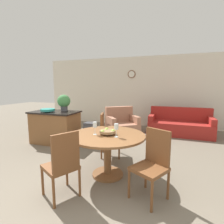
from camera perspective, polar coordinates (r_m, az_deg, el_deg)
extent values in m
plane|color=#706656|center=(2.59, -17.12, -29.43)|extent=(24.00, 24.00, 0.00)
cube|color=silver|center=(7.04, 8.81, 6.58)|extent=(8.00, 0.06, 2.70)
cylinder|color=brown|center=(7.07, 6.42, 12.18)|extent=(0.31, 0.02, 0.31)
cylinder|color=white|center=(7.05, 6.39, 12.18)|extent=(0.25, 0.01, 0.25)
cylinder|color=brown|center=(3.31, -1.42, -19.53)|extent=(0.55, 0.55, 0.04)
cylinder|color=brown|center=(3.16, -1.44, -13.82)|extent=(0.13, 0.13, 0.67)
cylinder|color=brown|center=(3.04, -1.47, -7.64)|extent=(1.30, 1.30, 0.03)
cylinder|color=brown|center=(2.89, -21.73, -20.32)|extent=(0.04, 0.04, 0.41)
cylinder|color=brown|center=(3.03, -14.52, -18.65)|extent=(0.04, 0.04, 0.41)
cylinder|color=brown|center=(2.58, -18.49, -23.93)|extent=(0.04, 0.04, 0.41)
cylinder|color=brown|center=(2.73, -10.52, -21.72)|extent=(0.04, 0.04, 0.41)
cube|color=brown|center=(2.69, -16.53, -16.78)|extent=(0.57, 0.57, 0.05)
cube|color=brown|center=(2.43, -14.84, -12.43)|extent=(0.22, 0.36, 0.51)
cylinder|color=brown|center=(2.47, 12.87, -25.41)|extent=(0.04, 0.04, 0.41)
cylinder|color=brown|center=(2.67, 5.58, -22.39)|extent=(0.04, 0.04, 0.41)
cylinder|color=brown|center=(2.74, 17.88, -21.82)|extent=(0.04, 0.04, 0.41)
cylinder|color=brown|center=(2.93, 10.99, -19.52)|extent=(0.04, 0.04, 0.41)
cube|color=brown|center=(2.58, 11.99, -17.77)|extent=(0.57, 0.57, 0.05)
cube|color=brown|center=(2.62, 14.69, -10.85)|extent=(0.36, 0.22, 0.51)
cylinder|color=brown|center=(4.21, 2.41, -10.44)|extent=(0.04, 0.04, 0.41)
cylinder|color=brown|center=(3.85, 2.33, -12.30)|extent=(0.04, 0.04, 0.41)
cylinder|color=brown|center=(4.23, -2.88, -10.35)|extent=(0.04, 0.04, 0.41)
cylinder|color=brown|center=(3.87, -3.49, -12.18)|extent=(0.04, 0.04, 0.41)
cube|color=brown|center=(3.96, -0.41, -8.13)|extent=(0.52, 0.52, 0.05)
cube|color=brown|center=(3.91, -3.21, -4.15)|extent=(0.14, 0.38, 0.51)
cylinder|color=olive|center=(3.03, -1.47, -7.05)|extent=(0.11, 0.11, 0.03)
cylinder|color=olive|center=(3.02, -1.47, -6.39)|extent=(0.28, 0.28, 0.04)
sphere|color=#99C142|center=(2.99, 0.38, -6.35)|extent=(0.07, 0.07, 0.07)
sphere|color=#99C142|center=(3.11, -1.73, -5.77)|extent=(0.07, 0.07, 0.07)
sphere|color=#99C142|center=(2.97, -3.09, -6.51)|extent=(0.07, 0.07, 0.07)
cylinder|color=silver|center=(3.04, -5.56, -7.28)|extent=(0.06, 0.06, 0.01)
cylinder|color=silver|center=(3.02, -5.58, -6.10)|extent=(0.01, 0.01, 0.12)
cylinder|color=silver|center=(3.00, -5.61, -4.10)|extent=(0.07, 0.07, 0.09)
cylinder|color=silver|center=(2.88, 1.41, -8.12)|extent=(0.06, 0.06, 0.01)
cylinder|color=silver|center=(2.86, 1.41, -6.88)|extent=(0.01, 0.01, 0.12)
cylinder|color=silver|center=(2.84, 1.42, -4.77)|extent=(0.07, 0.07, 0.09)
cube|color=brown|center=(5.13, -17.99, -4.91)|extent=(1.22, 0.71, 0.84)
cube|color=black|center=(5.05, -18.22, -0.04)|extent=(1.28, 0.77, 0.04)
cylinder|color=teal|center=(5.02, -20.26, 0.18)|extent=(0.13, 0.13, 0.02)
cylinder|color=teal|center=(5.01, -20.28, 0.65)|extent=(0.37, 0.37, 0.06)
cylinder|color=#4C4C51|center=(5.06, -15.35, 1.17)|extent=(0.19, 0.19, 0.14)
sphere|color=#478E4C|center=(5.04, -15.44, 3.48)|extent=(0.35, 0.35, 0.35)
cube|color=#47474C|center=(4.72, -7.02, -7.58)|extent=(0.31, 0.25, 0.54)
cube|color=#3C3C41|center=(4.64, -7.09, -3.91)|extent=(0.30, 0.24, 0.07)
cube|color=maroon|center=(6.10, 21.22, -5.02)|extent=(1.96, 0.91, 0.42)
cube|color=maroon|center=(6.35, 21.38, -0.52)|extent=(1.95, 0.23, 0.44)
cube|color=maroon|center=(6.11, 12.85, -3.65)|extent=(0.17, 0.81, 0.62)
cube|color=maroon|center=(6.16, 29.63, -4.46)|extent=(0.17, 0.81, 0.62)
cube|color=#A87056|center=(5.67, 3.39, -5.53)|extent=(1.25, 1.23, 0.40)
cube|color=#A87056|center=(5.88, 2.29, -0.58)|extent=(0.85, 0.70, 0.49)
cube|color=#A87056|center=(5.52, -0.49, -4.73)|extent=(0.57, 0.70, 0.62)
cube|color=#A87056|center=(5.80, 7.10, -4.15)|extent=(0.57, 0.70, 0.62)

